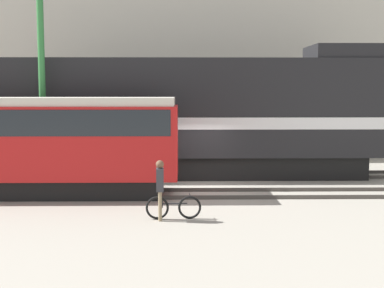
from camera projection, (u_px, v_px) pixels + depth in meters
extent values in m
plane|color=#9E998C|center=(201.00, 190.00, 20.78)|extent=(120.00, 120.00, 0.00)
cube|color=#47423D|center=(203.00, 197.00, 18.93)|extent=(60.00, 0.07, 0.14)
cube|color=#47423D|center=(201.00, 190.00, 20.36)|extent=(60.00, 0.07, 0.14)
cube|color=#47423D|center=(199.00, 177.00, 23.23)|extent=(60.00, 0.07, 0.14)
cube|color=#47423D|center=(198.00, 172.00, 24.66)|extent=(60.00, 0.07, 0.14)
cube|color=beige|center=(195.00, 71.00, 32.10)|extent=(48.81, 6.00, 10.02)
cube|color=black|center=(192.00, 165.00, 23.89)|extent=(15.07, 2.55, 1.00)
cube|color=black|center=(192.00, 107.00, 23.63)|extent=(16.38, 3.00, 4.19)
cube|color=white|center=(192.00, 121.00, 23.69)|extent=(16.05, 3.04, 0.50)
cube|color=black|center=(344.00, 53.00, 23.50)|extent=(3.00, 2.85, 0.60)
cube|color=black|center=(27.00, 186.00, 19.51)|extent=(9.67, 2.00, 0.70)
cube|color=red|center=(26.00, 142.00, 19.35)|extent=(10.99, 2.50, 2.60)
cube|color=#1E2328|center=(25.00, 121.00, 19.27)|extent=(10.55, 2.54, 0.90)
cube|color=beige|center=(25.00, 102.00, 19.20)|extent=(10.77, 2.38, 0.30)
torus|color=black|center=(190.00, 207.00, 16.05)|extent=(0.70, 0.10, 0.70)
torus|color=black|center=(157.00, 208.00, 15.99)|extent=(0.70, 0.10, 0.70)
cylinder|color=black|center=(173.00, 204.00, 16.01)|extent=(0.83, 0.07, 0.04)
cylinder|color=black|center=(162.00, 203.00, 15.99)|extent=(0.03, 0.03, 0.31)
cylinder|color=#262626|center=(190.00, 194.00, 16.01)|extent=(0.04, 0.44, 0.02)
cylinder|color=#8C7A5B|center=(160.00, 205.00, 15.92)|extent=(0.11, 0.11, 0.88)
cylinder|color=#8C7A5B|center=(160.00, 206.00, 15.76)|extent=(0.11, 0.11, 0.88)
cube|color=#333338|center=(160.00, 180.00, 15.76)|extent=(0.24, 0.37, 0.68)
sphere|color=brown|center=(160.00, 164.00, 15.71)|extent=(0.24, 0.24, 0.24)
cylinder|color=#2D7238|center=(42.00, 68.00, 21.22)|extent=(0.26, 0.26, 9.49)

